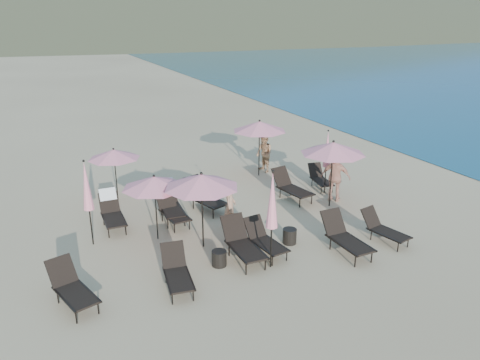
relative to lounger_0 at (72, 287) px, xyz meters
name	(u,v)px	position (x,y,z in m)	size (l,w,h in m)	color
ground	(296,251)	(6.16, 0.05, -0.45)	(800.00, 800.00, 0.00)	#D6BA8C
lounger_0	(72,287)	(0.00, 0.00, 0.00)	(1.10, 1.78, 0.96)	black
lounger_1	(177,271)	(2.48, -0.29, -0.02)	(0.81, 1.67, 0.93)	black
lounger_2	(242,243)	(4.58, 0.34, 0.04)	(0.71, 1.82, 1.05)	black
lounger_3	(264,239)	(5.30, 0.38, -0.03)	(0.80, 1.64, 0.90)	black
lounger_4	(345,236)	(7.43, -0.52, 0.04)	(0.74, 1.83, 1.04)	black
lounger_5	(383,228)	(8.91, -0.43, -0.03)	(0.91, 1.63, 0.89)	black
lounger_6	(112,211)	(1.64, 4.05, 0.06)	(0.65, 1.72, 1.07)	black
lounger_7	(172,210)	(3.48, 3.48, -0.01)	(0.80, 1.71, 0.95)	black
lounger_8	(170,201)	(3.56, 4.00, 0.10)	(0.81, 1.88, 1.14)	black
lounger_9	(204,196)	(4.83, 4.10, 0.04)	(1.19, 1.93, 1.04)	black
lounger_10	(291,186)	(8.11, 3.71, 0.04)	(0.98, 1.89, 1.04)	black
lounger_11	(320,178)	(9.76, 4.28, -0.06)	(0.79, 1.53, 0.84)	black
umbrella_open_0	(154,182)	(2.72, 2.51, 1.39)	(1.94, 1.94, 2.08)	black
umbrella_open_1	(201,181)	(3.82, 1.47, 1.61)	(2.17, 2.17, 2.33)	black
umbrella_open_2	(333,148)	(9.02, 2.53, 1.70)	(2.26, 2.26, 2.43)	black
umbrella_open_3	(114,154)	(2.20, 6.23, 1.32)	(1.86, 1.86, 2.00)	black
umbrella_open_4	(259,126)	(8.22, 6.58, 1.69)	(2.25, 2.25, 2.42)	black
umbrella_closed_0	(272,201)	(5.08, -0.42, 1.49)	(0.33, 0.33, 2.79)	black
umbrella_closed_1	(327,150)	(9.61, 3.69, 1.28)	(0.29, 0.29, 2.48)	black
umbrella_closed_2	(87,187)	(0.86, 2.95, 1.39)	(0.31, 0.31, 2.65)	black
side_table_0	(219,258)	(3.83, 0.23, -0.23)	(0.41, 0.41, 0.44)	black
side_table_1	(290,236)	(6.25, 0.59, -0.22)	(0.42, 0.42, 0.46)	black
beachgoer_a	(230,207)	(5.02, 2.24, 0.32)	(0.56, 0.37, 1.53)	tan
beachgoer_b	(264,153)	(8.65, 6.96, 0.37)	(0.80, 0.62, 1.64)	#A97D57
beachgoer_c	(336,177)	(9.47, 2.87, 0.46)	(1.07, 0.45, 1.82)	tan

